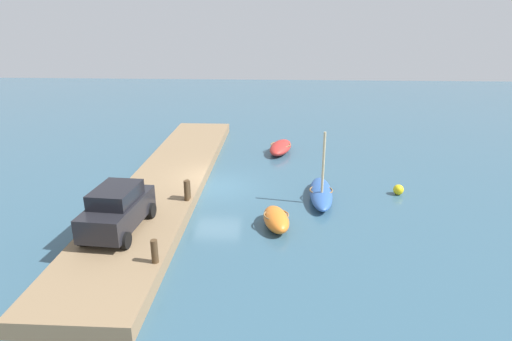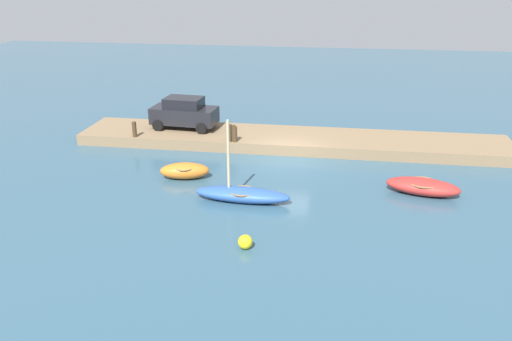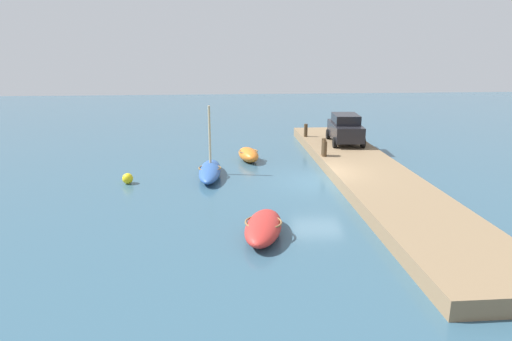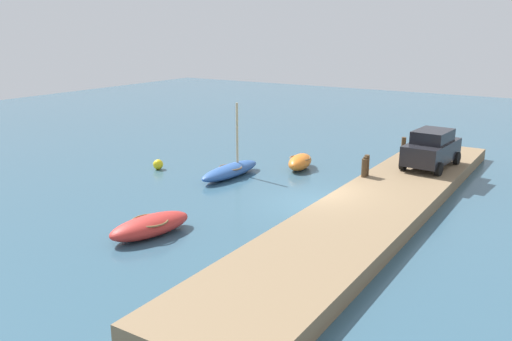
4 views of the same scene
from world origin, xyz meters
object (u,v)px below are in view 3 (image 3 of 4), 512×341
Objects in this scene: rowboat_red at (263,227)px; rowboat_blue at (210,171)px; mooring_post_mid_east at (324,147)px; marker_buoy at (128,179)px; parked_car at (345,128)px; mooring_post_mid_west at (324,148)px; dinghy_orange at (248,154)px; mooring_post_east at (306,130)px; mooring_post_west at (325,149)px.

rowboat_blue is (7.86, 2.04, -0.02)m from rowboat_red.
marker_buoy is (-2.72, 10.45, -0.82)m from mooring_post_mid_east.
parked_car is (5.00, -8.48, 1.19)m from rowboat_blue.
mooring_post_mid_west is at bearing -76.58° from marker_buoy.
dinghy_orange is 2.90× the size of mooring_post_east.
mooring_post_mid_west is at bearing 0.00° from mooring_post_west.
mooring_post_west is 0.98× the size of mooring_post_east.
rowboat_blue is 1.08× the size of parked_car.
mooring_post_mid_east is (-1.36, -4.18, 0.69)m from dinghy_orange.
dinghy_orange is 2.69× the size of mooring_post_mid_west.
mooring_post_mid_west is 10.77m from marker_buoy.
mooring_post_mid_west is 5.67m from mooring_post_east.
rowboat_red is 10.67m from mooring_post_mid_east.
mooring_post_mid_west is at bearing 152.71° from parked_car.
mooring_post_mid_west is (0.06, 0.00, 0.04)m from mooring_post_west.
mooring_post_east is at bearing -38.82° from rowboat_blue.
mooring_post_mid_east is 3.80m from parked_car.
mooring_post_east is (4.09, -4.18, 0.63)m from dinghy_orange.
marker_buoy is at bearing 53.34° from rowboat_red.
rowboat_blue is 4.55× the size of mooring_post_mid_west.
dinghy_orange is 0.59× the size of rowboat_blue.
dinghy_orange is 7.48m from marker_buoy.
dinghy_orange is 4.52m from mooring_post_mid_west.
rowboat_red is 15.80m from mooring_post_east.
rowboat_blue is 4.37× the size of mooring_post_mid_east.
mooring_post_west is at bearing 180.00° from mooring_post_mid_west.
mooring_post_east is at bearing -51.98° from marker_buoy.
dinghy_orange is at bearing 69.28° from mooring_post_mid_west.
mooring_post_east reaches higher than rowboat_red.
rowboat_red is 10.41m from mooring_post_west.
mooring_post_mid_east reaches higher than mooring_post_east.
rowboat_blue reaches higher than rowboat_red.
dinghy_orange is at bearing 134.40° from mooring_post_east.
mooring_post_east reaches higher than mooring_post_west.
mooring_post_east is at bearing -56.91° from dinghy_orange.
rowboat_blue reaches higher than marker_buoy.
mooring_post_mid_west is at bearing 180.00° from mooring_post_mid_east.
parked_car is at bearing -33.56° from mooring_post_mid_east.
mooring_post_mid_east is at bearing 150.92° from parked_car.
parked_car is (3.43, -2.09, 0.52)m from mooring_post_west.
mooring_post_mid_west reaches higher than rowboat_red.
mooring_post_west is 0.22× the size of parked_car.
mooring_post_mid_east is 0.25× the size of parked_car.
mooring_post_east is (5.45, 0.00, -0.05)m from mooring_post_mid_east.
parked_car is at bearing -57.10° from rowboat_blue.
parked_car reaches higher than dinghy_orange.
rowboat_blue reaches higher than parked_car.
mooring_post_east reaches higher than marker_buoy.
mooring_post_mid_east is 1.83× the size of marker_buoy.
rowboat_red is at bearing 157.89° from parked_car.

